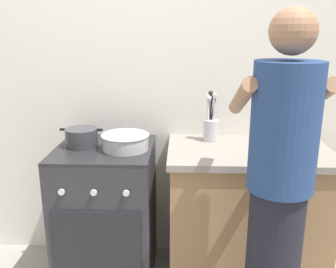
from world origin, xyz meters
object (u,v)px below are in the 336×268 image
at_px(utensil_crock, 211,126).
at_px(oil_bottle, 289,134).
at_px(pot, 82,138).
at_px(stove_range, 107,213).
at_px(spice_bottle, 265,144).
at_px(mixing_bowl, 125,141).
at_px(person, 278,196).

bearing_deg(utensil_crock, oil_bottle, -19.46).
xyz_separation_m(pot, utensil_crock, (0.81, 0.16, 0.04)).
xyz_separation_m(stove_range, spice_bottle, (0.99, -0.01, 0.49)).
bearing_deg(oil_bottle, mixing_bowl, -177.57).
relative_size(spice_bottle, oil_bottle, 0.35).
bearing_deg(person, utensil_crock, 109.20).
height_order(stove_range, utensil_crock, utensil_crock).
bearing_deg(pot, spice_bottle, -1.51).
xyz_separation_m(mixing_bowl, oil_bottle, (0.99, 0.04, 0.04)).
xyz_separation_m(spice_bottle, oil_bottle, (0.15, 0.02, 0.06)).
xyz_separation_m(mixing_bowl, person, (0.79, -0.54, -0.09)).
relative_size(utensil_crock, oil_bottle, 1.42).
bearing_deg(stove_range, person, -31.32).
height_order(pot, utensil_crock, utensil_crock).
height_order(mixing_bowl, spice_bottle, mixing_bowl).
xyz_separation_m(spice_bottle, person, (-0.05, -0.56, -0.08)).
relative_size(stove_range, pot, 3.38).
xyz_separation_m(stove_range, person, (0.93, -0.57, 0.41)).
xyz_separation_m(stove_range, pot, (-0.14, 0.02, 0.51)).
bearing_deg(mixing_bowl, stove_range, 169.84).
xyz_separation_m(pot, oil_bottle, (1.27, -0.00, 0.04)).
xyz_separation_m(oil_bottle, person, (-0.20, -0.58, -0.14)).
relative_size(mixing_bowl, person, 0.17).
height_order(stove_range, spice_bottle, spice_bottle).
relative_size(stove_range, mixing_bowl, 3.05).
bearing_deg(pot, stove_range, -8.88).
bearing_deg(spice_bottle, stove_range, 179.55).
bearing_deg(utensil_crock, spice_bottle, -30.93).
bearing_deg(stove_range, pot, 171.12).
distance_m(spice_bottle, person, 0.57).
height_order(utensil_crock, oil_bottle, utensil_crock).
relative_size(spice_bottle, person, 0.05).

